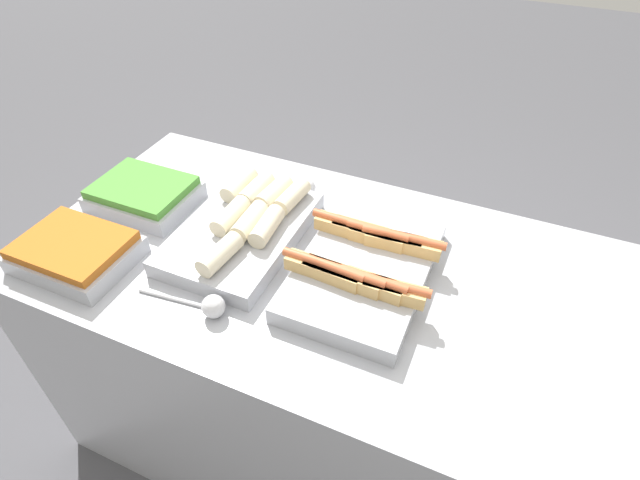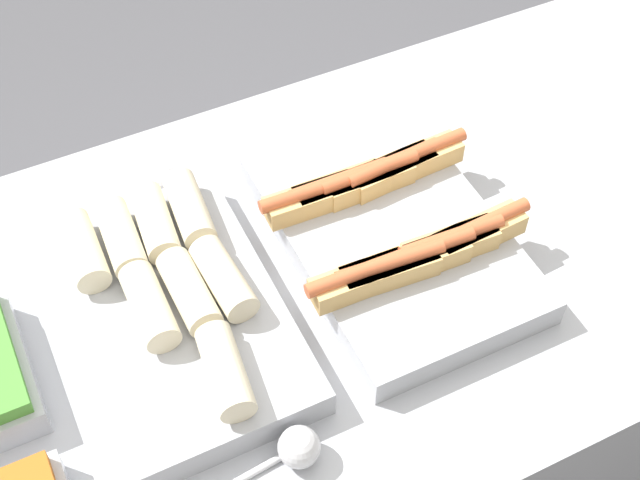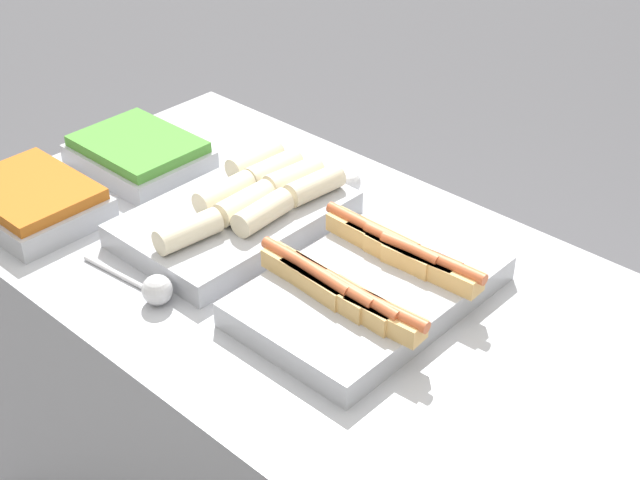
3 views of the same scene
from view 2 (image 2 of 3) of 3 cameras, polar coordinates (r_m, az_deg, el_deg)
The scene contains 5 objects.
counter at distance 1.75m, azimuth 2.76°, elevation -9.50°, with size 1.76×0.84×0.85m.
tray_hotdogs at distance 1.38m, azimuth 4.60°, elevation 0.66°, with size 0.37×0.48×0.10m.
tray_wraps at distance 1.31m, azimuth -9.51°, elevation -4.13°, with size 0.30×0.45×0.10m.
serving_spoon_near at distance 1.19m, azimuth -1.84°, elevation -13.37°, with size 0.24×0.06×0.06m.
serving_spoon_far at distance 1.48m, azimuth -10.48°, elevation 3.53°, with size 0.24×0.06×0.06m.
Camera 2 is at (-0.46, -0.75, 1.94)m, focal length 50.00 mm.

